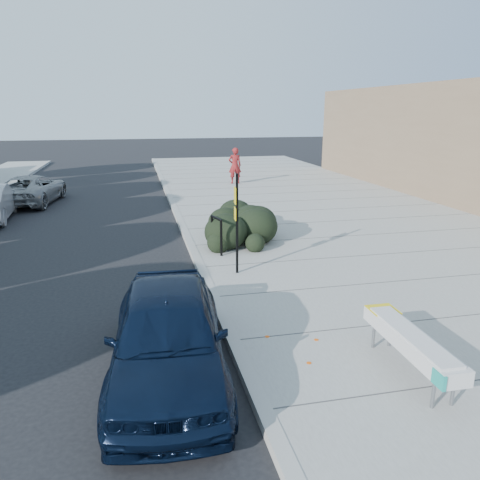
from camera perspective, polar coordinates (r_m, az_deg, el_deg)
The scene contains 10 objects.
ground at distance 10.12m, azimuth -3.11°, elevation -7.72°, with size 120.00×120.00×0.00m, color black.
sidewalk_near at distance 16.33m, azimuth 13.55°, elevation 1.25°, with size 11.20×50.00×0.15m, color gray.
curb_near at distance 14.78m, azimuth -6.37°, elevation 0.14°, with size 0.22×50.00×0.17m, color #9E9E99.
bench at distance 7.55m, azimuth 20.11°, elevation -11.54°, with size 0.50×2.23×0.67m.
bike_rack at distance 12.92m, azimuth -2.88°, elevation 1.06°, with size 0.22×0.68×1.02m.
sign_post at distance 11.10m, azimuth -0.44°, elevation 2.77°, with size 0.10×0.28×2.43m.
hedge at distance 14.67m, azimuth -0.55°, elevation 3.17°, with size 1.85×3.69×1.39m, color black.
sedan_navy at distance 7.30m, azimuth -8.78°, elevation -11.26°, with size 1.72×4.27×1.45m, color black.
suv_silver at distance 22.60m, azimuth -24.10°, elevation 5.68°, with size 2.10×4.54×1.26m, color gray.
pedestrian at distance 25.38m, azimuth -0.63°, elevation 9.05°, with size 0.70×0.46×1.91m, color maroon.
Camera 1 is at (-1.50, -9.17, 4.00)m, focal length 35.00 mm.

